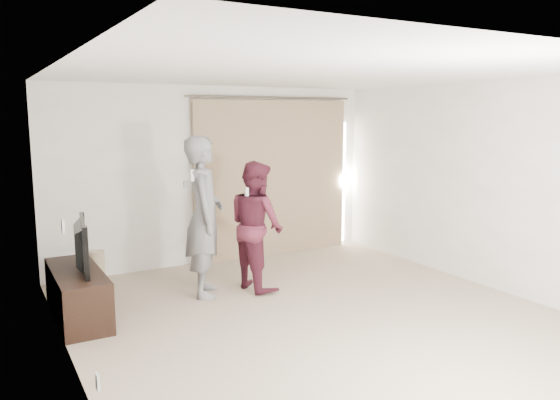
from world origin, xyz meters
The scene contains 10 objects.
floor centered at (0.00, 0.00, 0.00)m, with size 5.50×5.50×0.00m, color #C4AC93.
wall_back centered at (0.00, 2.75, 1.30)m, with size 5.00×0.04×2.60m, color white.
wall_left centered at (-2.50, 0.00, 1.30)m, with size 0.04×5.50×2.60m.
ceiling centered at (0.00, 0.00, 2.60)m, with size 5.00×5.50×0.01m, color white.
curtain centered at (0.91, 2.68, 1.20)m, with size 2.80×0.11×2.46m.
tv_console centered at (-2.27, 1.29, 0.27)m, with size 0.48×1.40×0.54m, color black.
tv centered at (-2.27, 1.29, 0.81)m, with size 0.95×0.12×0.55m, color black.
scratching_post centered at (-1.84, 2.40, 0.18)m, with size 0.33×0.33×0.45m.
person_man centered at (-0.76, 1.36, 0.97)m, with size 0.70×0.83×1.94m.
person_woman centered at (-0.10, 1.28, 0.81)m, with size 0.69×0.85×1.62m.
Camera 1 is at (-3.14, -4.70, 2.18)m, focal length 35.00 mm.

